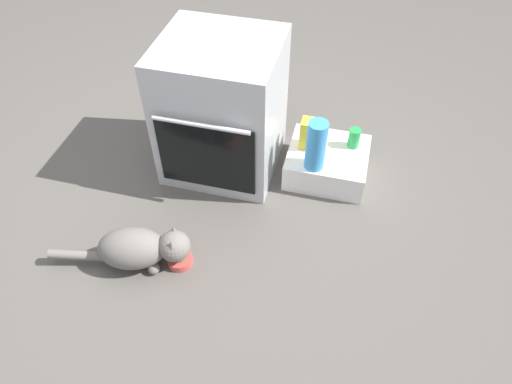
{
  "coord_description": "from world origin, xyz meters",
  "views": [
    {
      "loc": [
        0.7,
        -1.65,
        1.99
      ],
      "look_at": [
        0.3,
        -0.06,
        0.25
      ],
      "focal_mm": 33.03,
      "sensor_mm": 36.0,
      "label": 1
    }
  ],
  "objects_px": {
    "cat": "(140,248)",
    "oven": "(222,109)",
    "pantry_cabinet": "(327,162)",
    "food_bowl": "(180,259)",
    "soda_can": "(354,138)",
    "snack_bag": "(311,134)",
    "water_bottle": "(316,146)"
  },
  "relations": [
    {
      "from": "oven",
      "to": "snack_bag",
      "type": "relative_size",
      "value": 4.39
    },
    {
      "from": "oven",
      "to": "cat",
      "type": "bearing_deg",
      "value": -102.09
    },
    {
      "from": "cat",
      "to": "soda_can",
      "type": "bearing_deg",
      "value": 31.16
    },
    {
      "from": "soda_can",
      "to": "oven",
      "type": "bearing_deg",
      "value": -170.57
    },
    {
      "from": "food_bowl",
      "to": "water_bottle",
      "type": "height_order",
      "value": "water_bottle"
    },
    {
      "from": "pantry_cabinet",
      "to": "food_bowl",
      "type": "bearing_deg",
      "value": -126.81
    },
    {
      "from": "food_bowl",
      "to": "cat",
      "type": "distance_m",
      "value": 0.21
    },
    {
      "from": "food_bowl",
      "to": "snack_bag",
      "type": "bearing_deg",
      "value": 59.21
    },
    {
      "from": "cat",
      "to": "soda_can",
      "type": "relative_size",
      "value": 5.82
    },
    {
      "from": "water_bottle",
      "to": "cat",
      "type": "bearing_deg",
      "value": -134.99
    },
    {
      "from": "food_bowl",
      "to": "water_bottle",
      "type": "xyz_separation_m",
      "value": [
        0.55,
        0.69,
        0.3
      ]
    },
    {
      "from": "water_bottle",
      "to": "snack_bag",
      "type": "relative_size",
      "value": 1.67
    },
    {
      "from": "pantry_cabinet",
      "to": "food_bowl",
      "type": "relative_size",
      "value": 3.49
    },
    {
      "from": "cat",
      "to": "oven",
      "type": "bearing_deg",
      "value": 63.15
    },
    {
      "from": "snack_bag",
      "to": "oven",
      "type": "bearing_deg",
      "value": -172.93
    },
    {
      "from": "soda_can",
      "to": "pantry_cabinet",
      "type": "bearing_deg",
      "value": -147.59
    },
    {
      "from": "water_bottle",
      "to": "soda_can",
      "type": "bearing_deg",
      "value": 49.1
    },
    {
      "from": "pantry_cabinet",
      "to": "cat",
      "type": "xyz_separation_m",
      "value": [
        -0.8,
        -0.87,
        0.03
      ]
    },
    {
      "from": "cat",
      "to": "pantry_cabinet",
      "type": "bearing_deg",
      "value": 32.87
    },
    {
      "from": "oven",
      "to": "pantry_cabinet",
      "type": "xyz_separation_m",
      "value": [
        0.62,
        0.04,
        -0.31
      ]
    },
    {
      "from": "pantry_cabinet",
      "to": "snack_bag",
      "type": "bearing_deg",
      "value": 170.26
    },
    {
      "from": "water_bottle",
      "to": "food_bowl",
      "type": "bearing_deg",
      "value": -128.94
    },
    {
      "from": "oven",
      "to": "water_bottle",
      "type": "distance_m",
      "value": 0.57
    },
    {
      "from": "oven",
      "to": "food_bowl",
      "type": "distance_m",
      "value": 0.87
    },
    {
      "from": "food_bowl",
      "to": "soda_can",
      "type": "distance_m",
      "value": 1.19
    },
    {
      "from": "cat",
      "to": "snack_bag",
      "type": "bearing_deg",
      "value": 37.85
    },
    {
      "from": "food_bowl",
      "to": "soda_can",
      "type": "relative_size",
      "value": 1.09
    },
    {
      "from": "water_bottle",
      "to": "snack_bag",
      "type": "xyz_separation_m",
      "value": [
        -0.05,
        0.16,
        -0.06
      ]
    },
    {
      "from": "water_bottle",
      "to": "soda_can",
      "type": "distance_m",
      "value": 0.31
    },
    {
      "from": "snack_bag",
      "to": "cat",
      "type": "bearing_deg",
      "value": -127.39
    },
    {
      "from": "cat",
      "to": "water_bottle",
      "type": "xyz_separation_m",
      "value": [
        0.73,
        0.73,
        0.2
      ]
    },
    {
      "from": "water_bottle",
      "to": "pantry_cabinet",
      "type": "bearing_deg",
      "value": 65.4
    }
  ]
}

